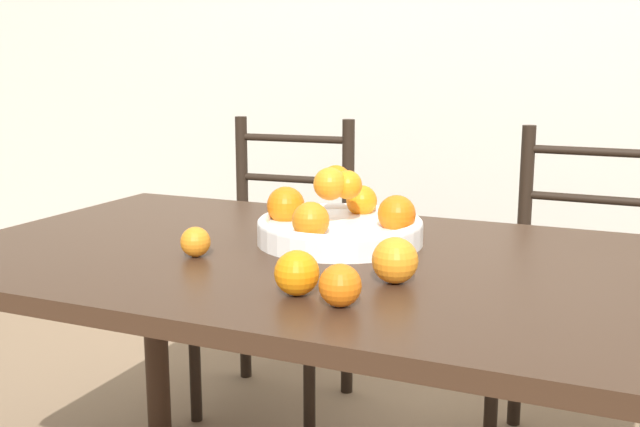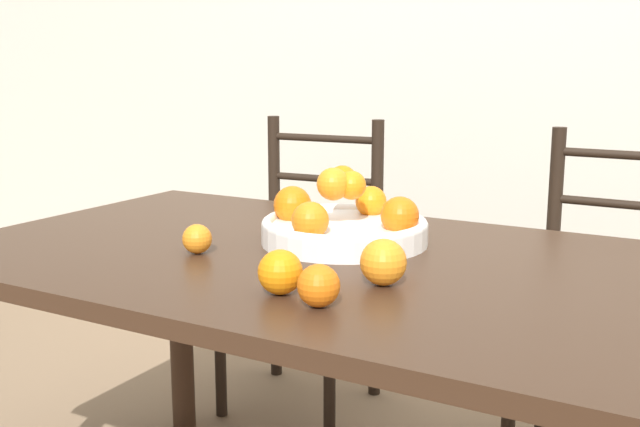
{
  "view_description": "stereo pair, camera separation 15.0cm",
  "coord_description": "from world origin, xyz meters",
  "px_view_note": "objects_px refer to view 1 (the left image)",
  "views": [
    {
      "loc": [
        0.52,
        -1.35,
        1.1
      ],
      "look_at": [
        -0.07,
        -0.0,
        0.81
      ],
      "focal_mm": 42.0,
      "sensor_mm": 36.0,
      "label": 1
    },
    {
      "loc": [
        0.65,
        -1.28,
        1.1
      ],
      "look_at": [
        -0.07,
        -0.0,
        0.81
      ],
      "focal_mm": 42.0,
      "sensor_mm": 36.0,
      "label": 2
    }
  ],
  "objects_px": {
    "fruit_bowl": "(339,223)",
    "chair_right": "(582,305)",
    "orange_loose_2": "(395,260)",
    "orange_loose_0": "(296,273)",
    "chair_left": "(278,269)",
    "orange_loose_1": "(195,242)",
    "orange_loose_3": "(340,285)"
  },
  "relations": [
    {
      "from": "orange_loose_1",
      "to": "fruit_bowl",
      "type": "bearing_deg",
      "value": 45.89
    },
    {
      "from": "orange_loose_2",
      "to": "orange_loose_3",
      "type": "relative_size",
      "value": 1.19
    },
    {
      "from": "orange_loose_2",
      "to": "orange_loose_1",
      "type": "bearing_deg",
      "value": 177.87
    },
    {
      "from": "fruit_bowl",
      "to": "orange_loose_0",
      "type": "height_order",
      "value": "fruit_bowl"
    },
    {
      "from": "orange_loose_0",
      "to": "orange_loose_3",
      "type": "xyz_separation_m",
      "value": [
        0.09,
        -0.03,
        -0.0
      ]
    },
    {
      "from": "chair_left",
      "to": "orange_loose_1",
      "type": "bearing_deg",
      "value": -77.52
    },
    {
      "from": "fruit_bowl",
      "to": "chair_right",
      "type": "relative_size",
      "value": 0.38
    },
    {
      "from": "orange_loose_1",
      "to": "chair_left",
      "type": "relative_size",
      "value": 0.07
    },
    {
      "from": "orange_loose_2",
      "to": "orange_loose_3",
      "type": "bearing_deg",
      "value": -103.96
    },
    {
      "from": "orange_loose_0",
      "to": "orange_loose_2",
      "type": "bearing_deg",
      "value": 45.89
    },
    {
      "from": "fruit_bowl",
      "to": "orange_loose_2",
      "type": "distance_m",
      "value": 0.32
    },
    {
      "from": "orange_loose_0",
      "to": "chair_right",
      "type": "height_order",
      "value": "chair_right"
    },
    {
      "from": "orange_loose_0",
      "to": "chair_right",
      "type": "distance_m",
      "value": 1.11
    },
    {
      "from": "orange_loose_2",
      "to": "chair_left",
      "type": "relative_size",
      "value": 0.09
    },
    {
      "from": "orange_loose_3",
      "to": "chair_right",
      "type": "bearing_deg",
      "value": 73.58
    },
    {
      "from": "orange_loose_3",
      "to": "chair_right",
      "type": "distance_m",
      "value": 1.11
    },
    {
      "from": "orange_loose_1",
      "to": "orange_loose_3",
      "type": "relative_size",
      "value": 0.87
    },
    {
      "from": "fruit_bowl",
      "to": "chair_right",
      "type": "xyz_separation_m",
      "value": [
        0.47,
        0.62,
        -0.31
      ]
    },
    {
      "from": "fruit_bowl",
      "to": "orange_loose_3",
      "type": "bearing_deg",
      "value": -67.54
    },
    {
      "from": "orange_loose_2",
      "to": "chair_right",
      "type": "height_order",
      "value": "chair_right"
    },
    {
      "from": "orange_loose_0",
      "to": "orange_loose_1",
      "type": "bearing_deg",
      "value": 153.21
    },
    {
      "from": "orange_loose_1",
      "to": "orange_loose_3",
      "type": "bearing_deg",
      "value": -24.47
    },
    {
      "from": "fruit_bowl",
      "to": "chair_right",
      "type": "bearing_deg",
      "value": 53.2
    },
    {
      "from": "orange_loose_0",
      "to": "chair_left",
      "type": "relative_size",
      "value": 0.08
    },
    {
      "from": "orange_loose_2",
      "to": "orange_loose_0",
      "type": "bearing_deg",
      "value": -134.11
    },
    {
      "from": "orange_loose_0",
      "to": "orange_loose_1",
      "type": "relative_size",
      "value": 1.26
    },
    {
      "from": "fruit_bowl",
      "to": "orange_loose_0",
      "type": "distance_m",
      "value": 0.38
    },
    {
      "from": "orange_loose_0",
      "to": "orange_loose_1",
      "type": "xyz_separation_m",
      "value": [
        -0.29,
        0.15,
        -0.01
      ]
    },
    {
      "from": "orange_loose_0",
      "to": "chair_right",
      "type": "relative_size",
      "value": 0.08
    },
    {
      "from": "orange_loose_1",
      "to": "chair_right",
      "type": "relative_size",
      "value": 0.07
    },
    {
      "from": "chair_left",
      "to": "fruit_bowl",
      "type": "bearing_deg",
      "value": -57.03
    },
    {
      "from": "orange_loose_0",
      "to": "chair_left",
      "type": "xyz_separation_m",
      "value": [
        -0.54,
        1.0,
        -0.31
      ]
    }
  ]
}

